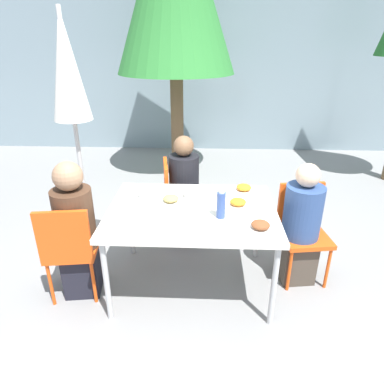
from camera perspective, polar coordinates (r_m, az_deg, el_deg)
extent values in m
plane|color=gray|center=(3.20, 0.00, -14.86)|extent=(24.00, 24.00, 0.00)
cube|color=gray|center=(6.71, 1.69, 19.87)|extent=(10.00, 0.20, 3.00)
cube|color=silver|center=(2.80, 0.00, -3.18)|extent=(1.37, 1.02, 0.04)
cylinder|color=#B7B7B7|center=(2.73, -14.07, -14.24)|extent=(0.04, 0.04, 0.71)
cylinder|color=#B7B7B7|center=(2.68, 13.49, -15.01)|extent=(0.04, 0.04, 0.71)
cylinder|color=#B7B7B7|center=(3.45, -10.11, -5.00)|extent=(0.04, 0.04, 0.71)
cylinder|color=#B7B7B7|center=(3.41, 10.92, -5.44)|extent=(0.04, 0.04, 0.71)
cube|color=#E54C14|center=(3.04, -19.20, -8.87)|extent=(0.45, 0.45, 0.04)
cube|color=#E54C14|center=(2.77, -20.66, -6.91)|extent=(0.40, 0.09, 0.42)
cylinder|color=#E54C14|center=(3.34, -20.90, -10.49)|extent=(0.03, 0.03, 0.41)
cylinder|color=#E54C14|center=(3.26, -15.07, -10.52)|extent=(0.03, 0.03, 0.41)
cylinder|color=#E54C14|center=(3.08, -22.47, -14.05)|extent=(0.03, 0.03, 0.41)
cylinder|color=#E54C14|center=(2.99, -16.07, -14.22)|extent=(0.03, 0.03, 0.41)
cube|color=black|center=(3.14, -17.78, -11.98)|extent=(0.32, 0.32, 0.45)
cylinder|color=#472D1E|center=(2.89, -18.98, -4.30)|extent=(0.31, 0.31, 0.51)
sphere|color=#9E7556|center=(2.74, -20.01, 2.49)|extent=(0.23, 0.23, 0.23)
cube|color=#E54C14|center=(3.18, 18.23, -7.12)|extent=(0.45, 0.45, 0.04)
cube|color=#E54C14|center=(3.22, 17.55, -1.96)|extent=(0.40, 0.09, 0.42)
cylinder|color=#E54C14|center=(3.25, 21.67, -11.75)|extent=(0.03, 0.03, 0.41)
cylinder|color=#E54C14|center=(3.11, 15.93, -12.50)|extent=(0.03, 0.03, 0.41)
cylinder|color=#E54C14|center=(3.49, 19.29, -8.58)|extent=(0.03, 0.03, 0.41)
cylinder|color=#E54C14|center=(3.37, 13.95, -9.12)|extent=(0.03, 0.03, 0.41)
cube|color=#473D33|center=(3.27, 16.94, -10.24)|extent=(0.32, 0.32, 0.45)
cylinder|color=navy|center=(3.05, 17.97, -3.14)|extent=(0.32, 0.32, 0.46)
sphere|color=beige|center=(2.91, 18.80, 2.64)|extent=(0.20, 0.20, 0.20)
cube|color=#E54C14|center=(3.66, -1.37, -1.52)|extent=(0.46, 0.46, 0.04)
cube|color=#E54C14|center=(3.56, -4.33, 1.68)|extent=(0.10, 0.40, 0.42)
cylinder|color=#E54C14|center=(3.93, 0.93, -3.25)|extent=(0.03, 0.03, 0.41)
cylinder|color=#E54C14|center=(3.63, 1.58, -5.73)|extent=(0.03, 0.03, 0.41)
cylinder|color=#E54C14|center=(3.90, -4.04, -3.49)|extent=(0.03, 0.03, 0.41)
cylinder|color=#E54C14|center=(3.61, -3.81, -6.00)|extent=(0.03, 0.03, 0.41)
cube|color=black|center=(3.71, -1.27, -4.68)|extent=(0.31, 0.31, 0.45)
cylinder|color=black|center=(3.50, -1.34, 2.14)|extent=(0.31, 0.31, 0.50)
sphere|color=brown|center=(3.39, -1.40, 7.68)|extent=(0.20, 0.20, 0.20)
cylinder|color=#333333|center=(4.11, -16.68, -5.88)|extent=(0.36, 0.36, 0.05)
cylinder|color=#BCBCBC|center=(3.70, -18.76, 9.33)|extent=(0.04, 0.04, 2.29)
cone|color=silver|center=(3.60, -20.19, 19.15)|extent=(0.37, 0.37, 1.01)
cylinder|color=white|center=(3.13, 8.60, 0.20)|extent=(0.24, 0.24, 0.01)
ellipsoid|color=orange|center=(3.11, 8.64, 0.77)|extent=(0.13, 0.13, 0.05)
cylinder|color=white|center=(2.54, 11.29, -6.05)|extent=(0.25, 0.25, 0.01)
ellipsoid|color=brown|center=(2.52, 11.35, -5.38)|extent=(0.14, 0.14, 0.05)
cylinder|color=white|center=(2.89, -3.53, -1.68)|extent=(0.24, 0.24, 0.01)
ellipsoid|color=tan|center=(2.87, -3.55, -1.08)|extent=(0.13, 0.13, 0.05)
cylinder|color=white|center=(2.85, 7.64, -2.24)|extent=(0.24, 0.24, 0.01)
ellipsoid|color=orange|center=(2.83, 7.67, -1.65)|extent=(0.13, 0.13, 0.05)
cylinder|color=#334C8E|center=(2.62, 4.86, -2.19)|extent=(0.07, 0.07, 0.21)
cylinder|color=white|center=(2.57, 4.94, 0.09)|extent=(0.05, 0.05, 0.02)
cylinder|color=white|center=(2.99, -8.14, -0.19)|extent=(0.07, 0.07, 0.09)
cylinder|color=white|center=(2.98, 0.45, -0.37)|extent=(0.19, 0.19, 0.05)
cylinder|color=brown|center=(5.52, -2.47, 11.19)|extent=(0.20, 0.20, 1.54)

